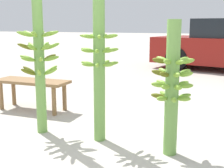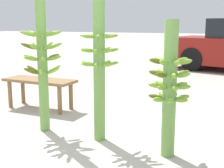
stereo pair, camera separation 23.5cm
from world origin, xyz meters
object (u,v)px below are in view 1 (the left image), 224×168
at_px(banana_stalk_center, 99,64).
at_px(market_bench, 32,85).
at_px(banana_stalk_right, 172,86).
at_px(banana_stalk_left, 39,57).

xyz_separation_m(banana_stalk_center, market_bench, (-1.40, 0.74, -0.46)).
xyz_separation_m(banana_stalk_right, market_bench, (-2.17, 0.82, -0.30)).
height_order(banana_stalk_left, banana_stalk_center, banana_stalk_left).
bearing_deg(banana_stalk_left, banana_stalk_center, 1.47).
xyz_separation_m(banana_stalk_center, banana_stalk_right, (0.78, -0.08, -0.16)).
relative_size(banana_stalk_right, market_bench, 1.16).
distance_m(banana_stalk_left, banana_stalk_right, 1.51).
xyz_separation_m(banana_stalk_left, banana_stalk_right, (1.50, -0.06, -0.21)).
bearing_deg(banana_stalk_right, market_bench, 159.38).
bearing_deg(market_bench, banana_stalk_left, -49.03).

